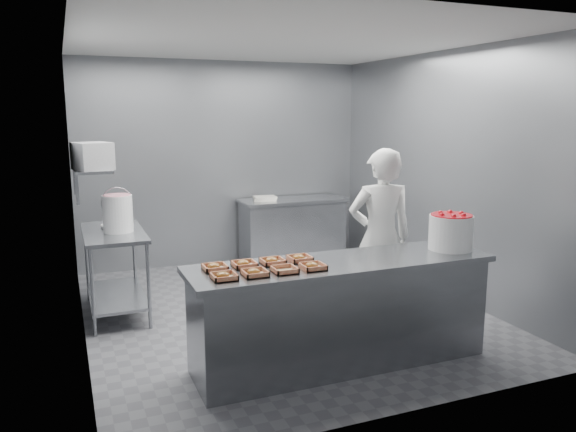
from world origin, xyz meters
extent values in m
plane|color=#4C4C51|center=(0.00, 0.00, 0.00)|extent=(4.50, 4.50, 0.00)
plane|color=white|center=(0.00, 0.00, 2.80)|extent=(4.50, 4.50, 0.00)
cube|color=slate|center=(0.00, 2.25, 1.40)|extent=(4.00, 0.04, 2.80)
cube|color=slate|center=(-2.00, 0.00, 1.40)|extent=(0.04, 4.50, 2.80)
cube|color=slate|center=(2.00, 0.00, 1.40)|extent=(0.04, 4.50, 2.80)
cube|color=slate|center=(0.00, -1.35, 0.88)|extent=(2.60, 0.70, 0.05)
cube|color=slate|center=(0.00, -1.35, 0.42)|extent=(2.50, 0.64, 0.85)
cube|color=slate|center=(-1.65, 0.60, 0.88)|extent=(0.60, 1.20, 0.04)
cube|color=slate|center=(-1.65, 0.60, 0.20)|extent=(0.56, 1.15, 0.03)
cylinder|color=slate|center=(-1.91, 0.04, 0.44)|extent=(0.04, 0.04, 0.88)
cylinder|color=slate|center=(-1.39, 0.04, 0.44)|extent=(0.04, 0.04, 0.88)
cylinder|color=slate|center=(-1.91, 1.16, 0.44)|extent=(0.04, 0.04, 0.88)
cylinder|color=slate|center=(-1.39, 1.16, 0.44)|extent=(0.04, 0.04, 0.88)
cube|color=slate|center=(0.90, 1.90, 0.88)|extent=(1.50, 0.60, 0.05)
cube|color=slate|center=(0.90, 1.90, 0.42)|extent=(1.44, 0.55, 0.85)
cube|color=slate|center=(-1.82, 0.60, 1.55)|extent=(0.35, 0.90, 0.03)
cube|color=tan|center=(-1.04, -1.48, 0.92)|extent=(0.18, 0.18, 0.04)
cube|color=white|center=(-1.00, -1.47, 0.91)|extent=(0.10, 0.06, 0.00)
ellipsoid|color=#B66F2D|center=(-1.05, -1.48, 0.93)|extent=(0.10, 0.10, 0.05)
cube|color=tan|center=(-0.80, -1.48, 0.92)|extent=(0.18, 0.18, 0.04)
cube|color=white|center=(-0.76, -1.47, 0.91)|extent=(0.10, 0.06, 0.00)
ellipsoid|color=#B66F2D|center=(-0.81, -1.48, 0.93)|extent=(0.10, 0.10, 0.05)
cube|color=tan|center=(-0.56, -1.48, 0.92)|extent=(0.18, 0.18, 0.04)
cube|color=white|center=(-0.52, -1.47, 0.91)|extent=(0.10, 0.06, 0.00)
cube|color=tan|center=(-0.32, -1.48, 0.92)|extent=(0.18, 0.18, 0.04)
cube|color=white|center=(-0.28, -1.47, 0.91)|extent=(0.10, 0.06, 0.00)
ellipsoid|color=#B66F2D|center=(-0.33, -1.48, 0.93)|extent=(0.10, 0.10, 0.05)
cube|color=tan|center=(-1.04, -1.22, 0.92)|extent=(0.18, 0.18, 0.04)
cube|color=white|center=(-1.00, -1.20, 0.91)|extent=(0.10, 0.06, 0.00)
ellipsoid|color=#B66F2D|center=(-1.05, -1.22, 0.93)|extent=(0.10, 0.10, 0.05)
cube|color=tan|center=(-0.80, -1.22, 0.92)|extent=(0.18, 0.18, 0.04)
cube|color=white|center=(-0.76, -1.20, 0.91)|extent=(0.10, 0.06, 0.00)
ellipsoid|color=#B66F2D|center=(-0.81, -1.22, 0.93)|extent=(0.10, 0.10, 0.05)
cube|color=tan|center=(-0.56, -1.22, 0.92)|extent=(0.18, 0.18, 0.04)
cube|color=white|center=(-0.52, -1.20, 0.91)|extent=(0.10, 0.06, 0.00)
ellipsoid|color=#B66F2D|center=(-0.57, -1.22, 0.93)|extent=(0.10, 0.10, 0.05)
cube|color=tan|center=(-0.32, -1.22, 0.92)|extent=(0.18, 0.18, 0.04)
cube|color=white|center=(-0.28, -1.20, 0.91)|extent=(0.10, 0.06, 0.00)
ellipsoid|color=#B66F2D|center=(-0.33, -1.22, 0.93)|extent=(0.10, 0.10, 0.05)
imported|color=white|center=(0.78, -0.66, 0.89)|extent=(0.72, 0.56, 1.77)
cylinder|color=silver|center=(1.08, -1.36, 1.05)|extent=(0.39, 0.39, 0.31)
cylinder|color=red|center=(1.08, -1.36, 1.20)|extent=(0.36, 0.36, 0.04)
cylinder|color=silver|center=(-1.60, 0.53, 1.09)|extent=(0.30, 0.30, 0.38)
cylinder|color=#D56A7D|center=(-1.60, 0.53, 1.27)|extent=(0.28, 0.28, 0.02)
torus|color=slate|center=(-1.60, 0.53, 1.20)|extent=(0.32, 0.01, 0.32)
cylinder|color=silver|center=(-1.59, 0.81, 0.91)|extent=(0.43, 0.43, 0.03)
cube|color=#CCB28C|center=(-1.59, 0.91, 0.91)|extent=(0.15, 0.13, 0.02)
cube|color=gray|center=(-1.82, 0.34, 1.70)|extent=(0.40, 0.43, 0.26)
cube|color=silver|center=(0.49, 1.90, 0.93)|extent=(0.34, 0.29, 0.06)
camera|label=1|loc=(-2.10, -5.35, 2.12)|focal=35.00mm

